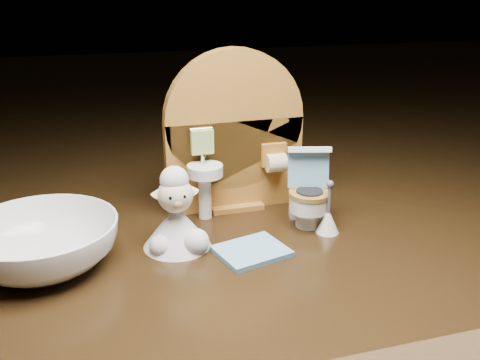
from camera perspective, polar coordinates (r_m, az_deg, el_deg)
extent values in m
cube|color=#31220F|center=(0.49, 1.55, -11.10)|extent=(2.50, 2.50, 0.10)
cube|color=#A56B27|center=(0.50, -0.62, 1.72)|extent=(0.13, 0.02, 0.09)
cylinder|color=#A56B27|center=(0.49, -0.64, 6.46)|extent=(0.13, 0.02, 0.13)
cube|color=#A56B27|center=(0.52, -0.60, -2.51)|extent=(0.05, 0.04, 0.01)
cylinder|color=white|center=(0.49, -3.76, -1.63)|extent=(0.01, 0.01, 0.04)
cylinder|color=white|center=(0.48, -3.75, 1.02)|extent=(0.03, 0.03, 0.01)
cylinder|color=silver|center=(0.48, -4.02, 2.49)|extent=(0.00, 0.00, 0.01)
cube|color=#9EBC63|center=(0.48, -4.06, 4.08)|extent=(0.02, 0.01, 0.02)
cube|color=#A56B27|center=(0.50, 3.64, 2.71)|extent=(0.02, 0.01, 0.02)
cylinder|color=beige|center=(0.50, 3.86, 1.85)|extent=(0.02, 0.02, 0.02)
cylinder|color=white|center=(0.48, 7.24, -3.98)|extent=(0.02, 0.02, 0.02)
cylinder|color=white|center=(0.47, 7.37, -2.43)|extent=(0.03, 0.03, 0.01)
cylinder|color=brown|center=(0.47, 7.42, -1.47)|extent=(0.04, 0.04, 0.00)
cube|color=white|center=(0.49, 7.02, -1.64)|extent=(0.03, 0.02, 0.04)
cube|color=#6CA0C4|center=(0.47, 7.28, 1.36)|extent=(0.04, 0.02, 0.04)
cube|color=white|center=(0.47, 7.44, 3.25)|extent=(0.04, 0.02, 0.01)
cylinder|color=#88B929|center=(0.48, 8.11, 1.33)|extent=(0.01, 0.01, 0.01)
cube|color=#6CA0C4|center=(0.43, 1.24, -7.60)|extent=(0.06, 0.06, 0.00)
cone|color=white|center=(0.47, 9.35, -4.29)|extent=(0.02, 0.02, 0.02)
cylinder|color=#59595B|center=(0.46, 9.49, -2.01)|extent=(0.00, 0.00, 0.03)
sphere|color=#59595B|center=(0.46, 9.59, -0.43)|extent=(0.01, 0.01, 0.01)
cone|color=silver|center=(0.44, -6.80, -4.85)|extent=(0.06, 0.06, 0.04)
sphere|color=silver|center=(0.43, -4.75, -6.59)|extent=(0.02, 0.02, 0.02)
sphere|color=silver|center=(0.43, -8.46, -6.98)|extent=(0.02, 0.02, 0.02)
sphere|color=beige|center=(0.43, -6.92, -1.60)|extent=(0.03, 0.03, 0.03)
sphere|color=tan|center=(0.42, -6.70, -2.46)|extent=(0.01, 0.01, 0.01)
sphere|color=silver|center=(0.42, -7.02, -0.01)|extent=(0.02, 0.02, 0.02)
cone|color=beige|center=(0.43, -8.69, -1.22)|extent=(0.01, 0.01, 0.01)
cone|color=beige|center=(0.43, -5.27, -0.89)|extent=(0.01, 0.01, 0.01)
sphere|color=black|center=(0.41, -7.39, -1.90)|extent=(0.00, 0.00, 0.00)
sphere|color=black|center=(0.42, -6.01, -1.77)|extent=(0.00, 0.00, 0.00)
imported|color=white|center=(0.43, -20.36, -6.48)|extent=(0.15, 0.15, 0.04)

